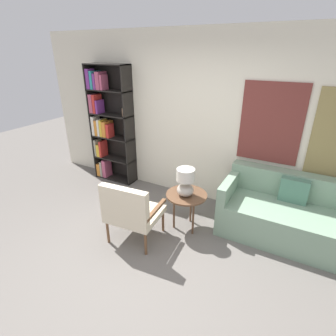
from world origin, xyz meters
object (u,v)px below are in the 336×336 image
Objects in this scene: bookshelf at (107,125)px; table_lamp at (185,182)px; armchair at (130,210)px; side_table at (186,197)px; couch at (288,215)px.

bookshelf reaches higher than table_lamp.
side_table is at bearing 51.40° from armchair.
table_lamp is (-0.00, -0.04, 0.26)m from side_table.
bookshelf reaches higher than armchair.
armchair is at bearing -130.27° from table_lamp.
armchair is at bearing -128.60° from side_table.
table_lamp is (2.03, -0.83, -0.33)m from bookshelf.
bookshelf is at bearing 157.68° from table_lamp.
armchair is 1.54× the size of side_table.
armchair is 2.14m from couch.
table_lamp is at bearing -157.00° from couch.
table_lamp is at bearing 49.73° from armchair.
couch is 4.43× the size of table_lamp.
armchair is 2.23× the size of table_lamp.
bookshelf is 2.17m from armchair.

